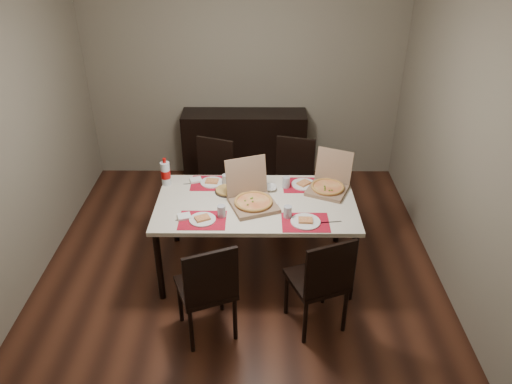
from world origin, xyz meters
TOP-DOWN VIEW (x-y plane):
  - ground at (0.00, 0.00)m, footprint 3.80×4.00m
  - room_walls at (0.00, 0.43)m, footprint 3.84×4.02m
  - sideboard at (0.00, 1.78)m, footprint 1.50×0.40m
  - dining_table at (0.15, -0.01)m, footprint 1.80×1.00m
  - chair_near_left at (-0.21, -0.90)m, footprint 0.55×0.55m
  - chair_near_right at (0.68, -0.80)m, footprint 0.54×0.54m
  - chair_far_left at (-0.33, 0.86)m, footprint 0.54×0.54m
  - chair_far_right at (0.55, 0.88)m, footprint 0.51×0.51m
  - setting_near_left at (-0.28, -0.30)m, footprint 0.43×0.30m
  - setting_near_right at (0.54, -0.32)m, footprint 0.51×0.30m
  - setting_far_left at (-0.25, 0.32)m, footprint 0.47×0.30m
  - setting_far_right at (0.56, 0.28)m, footprint 0.49×0.30m
  - napkin_loose at (0.27, -0.08)m, footprint 0.16×0.16m
  - pizza_box_center at (0.12, -0.06)m, footprint 0.50×0.53m
  - pizza_box_right at (0.83, 0.21)m, footprint 0.47×0.49m
  - faina_plate at (-0.12, 0.16)m, footprint 0.22×0.22m
  - dip_bowl at (0.28, 0.21)m, footprint 0.14×0.14m
  - soda_bottle at (-0.71, 0.31)m, footprint 0.09×0.09m

SIDE VIEW (x-z plane):
  - ground at x=0.00m, z-range -0.02..0.00m
  - sideboard at x=0.00m, z-range 0.00..0.90m
  - chair_near_left at x=-0.21m, z-range 0.05..0.98m
  - chair_near_right at x=0.68m, z-range 0.05..0.98m
  - chair_far_left at x=-0.33m, z-range 0.05..0.98m
  - chair_far_right at x=0.55m, z-range 0.05..0.98m
  - dining_table at x=0.15m, z-range 0.31..1.06m
  - napkin_loose at x=0.27m, z-range 0.75..0.77m
  - faina_plate at x=-0.12m, z-range 0.75..0.78m
  - dip_bowl at x=0.28m, z-range 0.75..0.78m
  - setting_near_right at x=0.54m, z-range 0.72..0.83m
  - setting_near_left at x=-0.28m, z-range 0.72..0.83m
  - setting_far_left at x=-0.25m, z-range 0.72..0.83m
  - setting_far_right at x=0.56m, z-range 0.72..0.83m
  - pizza_box_right at x=0.83m, z-range 0.63..0.98m
  - pizza_box_center at x=0.12m, z-range 0.62..1.00m
  - soda_bottle at x=-0.71m, z-range 0.73..1.00m
  - room_walls at x=0.00m, z-range 0.42..3.04m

